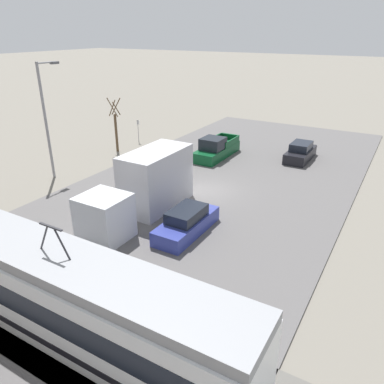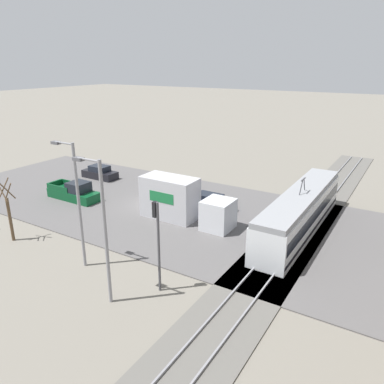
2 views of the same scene
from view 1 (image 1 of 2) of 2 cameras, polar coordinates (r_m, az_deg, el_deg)
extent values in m
plane|color=slate|center=(26.87, 2.35, 0.01)|extent=(320.00, 320.00, 0.00)
cube|color=#565454|center=(26.86, 2.35, 0.08)|extent=(18.69, 46.02, 0.08)
cube|color=#5B5954|center=(17.31, -21.99, -16.70)|extent=(63.01, 4.40, 0.08)
cube|color=gray|center=(17.56, -20.18, -15.27)|extent=(61.75, 0.10, 0.14)
cube|color=gray|center=(16.95, -24.00, -17.59)|extent=(61.75, 0.10, 0.14)
cube|color=white|center=(15.39, -19.12, -14.75)|extent=(15.85, 2.73, 2.91)
cube|color=black|center=(15.19, -19.30, -13.72)|extent=(15.37, 2.76, 0.97)
cube|color=black|center=(15.95, -18.68, -17.30)|extent=(15.69, 2.77, 0.28)
cube|color=gray|center=(14.46, -20.00, -9.54)|extent=(15.85, 2.51, 0.42)
cylinder|color=#2D2D33|center=(13.76, -19.20, -7.48)|extent=(0.66, 0.07, 1.15)
cylinder|color=#2D2D33|center=(14.40, -21.59, -6.42)|extent=(0.66, 0.07, 1.15)
cube|color=#2D2D33|center=(13.82, -20.74, -4.97)|extent=(1.10, 0.08, 0.06)
cube|color=silver|center=(20.91, -13.17, -3.80)|extent=(2.50, 2.37, 2.54)
cube|color=#B2B2B7|center=(24.06, -5.46, 2.04)|extent=(2.50, 5.03, 3.74)
cube|color=#196B38|center=(24.64, -7.89, 3.38)|extent=(0.02, 2.52, 0.93)
cube|color=#0C4723|center=(34.14, 3.78, 6.16)|extent=(2.02, 5.76, 0.92)
cube|color=black|center=(33.18, 3.19, 7.39)|extent=(1.86, 1.96, 1.00)
cube|color=#0C4723|center=(35.37, 3.35, 8.03)|extent=(0.12, 2.88, 0.54)
cube|color=#0C4723|center=(34.60, 6.11, 7.58)|extent=(0.12, 2.88, 0.54)
cube|color=#0C4723|center=(36.34, 5.80, 8.37)|extent=(1.86, 0.23, 0.54)
cube|color=red|center=(36.86, 4.71, 7.90)|extent=(0.14, 0.04, 0.18)
cube|color=black|center=(34.64, 16.15, 5.50)|extent=(1.81, 4.45, 0.89)
cube|color=black|center=(34.42, 16.29, 6.72)|extent=(1.56, 2.31, 0.65)
cube|color=navy|center=(21.30, -0.81, -5.13)|extent=(1.78, 4.70, 0.86)
cube|color=black|center=(20.95, -0.82, -3.34)|extent=(1.53, 2.44, 0.63)
cylinder|color=brown|center=(36.22, -11.46, 8.79)|extent=(0.24, 0.24, 3.54)
cylinder|color=brown|center=(35.88, -12.08, 12.42)|extent=(0.09, 0.99, 1.36)
cylinder|color=brown|center=(35.51, -12.06, 12.51)|extent=(1.19, 0.09, 1.64)
cylinder|color=brown|center=(35.55, -11.46, 12.37)|extent=(0.09, 0.99, 1.36)
cylinder|color=brown|center=(35.87, -11.52, 12.66)|extent=(1.19, 0.09, 1.64)
cylinder|color=gray|center=(30.29, -21.36, 9.77)|extent=(0.20, 0.20, 8.65)
cylinder|color=gray|center=(30.18, -21.38, 17.89)|extent=(0.12, 1.60, 0.12)
cube|color=#515156|center=(30.67, -20.24, 18.00)|extent=(0.36, 0.60, 0.18)
cylinder|color=gray|center=(39.18, -8.20, 9.17)|extent=(0.06, 0.06, 2.27)
cube|color=white|center=(38.98, -8.25, 10.48)|extent=(0.32, 0.02, 0.44)
cube|color=red|center=(38.99, -8.23, 10.48)|extent=(0.31, 0.01, 0.10)
camera|label=2|loc=(39.01, -63.23, 15.22)|focal=35.00mm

